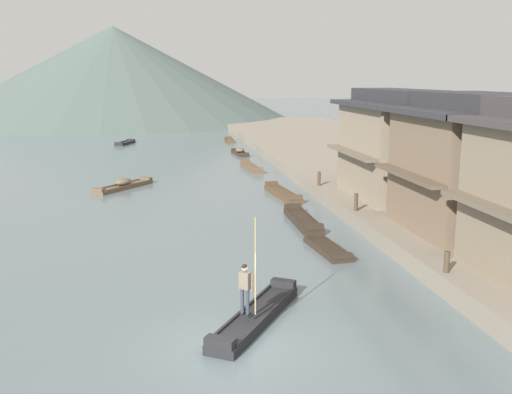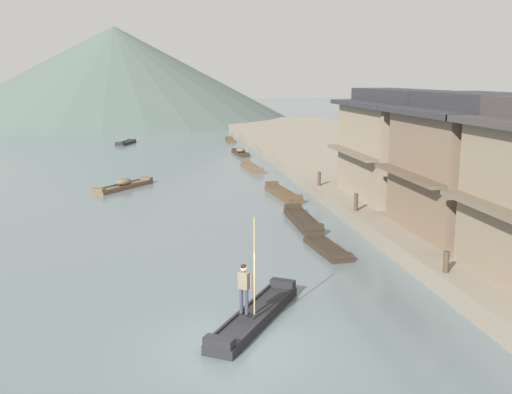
{
  "view_description": "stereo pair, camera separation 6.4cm",
  "coord_description": "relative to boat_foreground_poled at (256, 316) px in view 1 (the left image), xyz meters",
  "views": [
    {
      "loc": [
        -1.87,
        -15.71,
        7.58
      ],
      "look_at": [
        2.97,
        14.7,
        1.33
      ],
      "focal_mm": 41.63,
      "sensor_mm": 36.0,
      "label": 1
    },
    {
      "loc": [
        -1.81,
        -15.72,
        7.58
      ],
      "look_at": [
        2.97,
        14.7,
        1.33
      ],
      "focal_mm": 41.63,
      "sensor_mm": 36.0,
      "label": 2
    }
  ],
  "objects": [
    {
      "name": "riverbank_right",
      "position": [
        15.74,
        28.37,
        0.2
      ],
      "size": [
        18.0,
        110.0,
        0.76
      ],
      "primitive_type": "cube",
      "color": "gray",
      "rests_on": "ground"
    },
    {
      "name": "boat_foreground_poled",
      "position": [
        0.0,
        0.0,
        0.0
      ],
      "size": [
        3.64,
        5.12,
        0.55
      ],
      "color": "#232326",
      "rests_on": "ground"
    },
    {
      "name": "boat_moored_nearest",
      "position": [
        4.53,
        30.87,
        -0.01
      ],
      "size": [
        1.29,
        4.96,
        0.52
      ],
      "color": "brown",
      "rests_on": "ground"
    },
    {
      "name": "boat_midriver_drifting",
      "position": [
        4.86,
        19.49,
        0.0
      ],
      "size": [
        1.52,
        5.39,
        0.55
      ],
      "color": "brown",
      "rests_on": "ground"
    },
    {
      "name": "boat_crossing_west",
      "position": [
        -6.92,
        52.06,
        -0.04
      ],
      "size": [
        2.23,
        4.07,
        0.41
      ],
      "color": "#232326",
      "rests_on": "ground"
    },
    {
      "name": "house_waterfront_tall",
      "position": [
        10.38,
        14.84,
        3.58
      ],
      "size": [
        5.61,
        8.08,
        6.14
      ],
      "color": "gray",
      "rests_on": "riverbank_right"
    },
    {
      "name": "boat_midriver_upstream",
      "position": [
        5.21,
        52.88,
        -0.04
      ],
      "size": [
        1.16,
        4.51,
        0.41
      ],
      "color": "brown",
      "rests_on": "ground"
    },
    {
      "name": "mooring_post_dock_near",
      "position": [
        7.09,
        1.46,
        0.98
      ],
      "size": [
        0.2,
        0.2,
        0.78
      ],
      "primitive_type": "cylinder",
      "color": "#473828",
      "rests_on": "riverbank_right"
    },
    {
      "name": "ground_plane",
      "position": [
        -0.88,
        -1.63,
        -0.18
      ],
      "size": [
        400.0,
        400.0,
        0.0
      ],
      "primitive_type": "plane",
      "color": "slate"
    },
    {
      "name": "mooring_post_dock_mid",
      "position": [
        7.09,
        11.49,
        1.04
      ],
      "size": [
        0.2,
        0.2,
        0.91
      ],
      "primitive_type": "cylinder",
      "color": "#473828",
      "rests_on": "riverbank_right"
    },
    {
      "name": "hill_far_west",
      "position": [
        -10.71,
        93.62,
        8.02
      ],
      "size": [
        62.9,
        62.9,
        16.39
      ],
      "primitive_type": "cone",
      "color": "#4C5B56",
      "rests_on": "ground"
    },
    {
      "name": "boatman_person",
      "position": [
        -0.41,
        -0.72,
        1.38
      ],
      "size": [
        0.51,
        0.39,
        3.04
      ],
      "color": "black",
      "rests_on": "boat_foreground_poled"
    },
    {
      "name": "boat_moored_third",
      "position": [
        4.88,
        40.65,
        0.07
      ],
      "size": [
        1.38,
        4.19,
        0.69
      ],
      "color": "#33281E",
      "rests_on": "ground"
    },
    {
      "name": "boat_upstream_distant",
      "position": [
        4.34,
        7.09,
        -0.05
      ],
      "size": [
        1.35,
        3.72,
        0.37
      ],
      "color": "#33281E",
      "rests_on": "ground"
    },
    {
      "name": "boat_moored_second",
      "position": [
        4.44,
        12.19,
        0.0
      ],
      "size": [
        1.03,
        5.08,
        0.56
      ],
      "color": "#33281E",
      "rests_on": "ground"
    },
    {
      "name": "boat_moored_far",
      "position": [
        -5.47,
        23.9,
        0.06
      ],
      "size": [
        3.97,
        4.83,
        0.73
      ],
      "color": "brown",
      "rests_on": "ground"
    },
    {
      "name": "house_waterfront_second",
      "position": [
        11.04,
        6.91,
        3.59
      ],
      "size": [
        6.93,
        7.15,
        6.14
      ],
      "color": "#75604C",
      "rests_on": "riverbank_right"
    },
    {
      "name": "mooring_post_dock_far",
      "position": [
        7.09,
        18.85,
        1.03
      ],
      "size": [
        0.2,
        0.2,
        0.89
      ],
      "primitive_type": "cylinder",
      "color": "#473828",
      "rests_on": "riverbank_right"
    }
  ]
}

